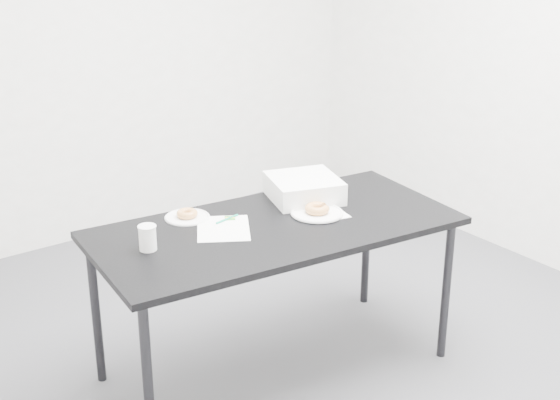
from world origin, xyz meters
TOP-DOWN VIEW (x-y plane):
  - floor at (0.00, 0.00)m, footprint 4.00×4.00m
  - wall_back at (0.00, 2.00)m, footprint 4.00×0.02m
  - wall_right at (2.00, 0.00)m, footprint 0.02×4.00m
  - table at (-0.08, -0.09)m, footprint 1.78×0.98m
  - scorecard at (-0.31, 0.02)m, footprint 0.36×0.38m
  - logo_patch at (-0.22, 0.10)m, footprint 0.07×0.07m
  - pen at (-0.24, 0.09)m, footprint 0.14×0.04m
  - napkin at (0.19, -0.13)m, footprint 0.21×0.21m
  - plate_near at (0.15, -0.11)m, footprint 0.26×0.26m
  - donut_near at (0.15, -0.11)m, footprint 0.15×0.15m
  - plate_far at (-0.37, 0.23)m, footprint 0.21×0.21m
  - donut_far at (-0.37, 0.23)m, footprint 0.12×0.12m
  - coffee_cup at (-0.69, 0.01)m, footprint 0.08×0.08m
  - cup_lid at (0.25, 0.19)m, footprint 0.09×0.09m
  - bakery_box at (0.23, 0.10)m, footprint 0.42×0.42m

SIDE VIEW (x-z plane):
  - floor at x=0.00m, z-range 0.00..0.00m
  - table at x=-0.08m, z-range 0.33..1.11m
  - scorecard at x=-0.31m, z-range 0.78..0.78m
  - napkin at x=0.19m, z-range 0.78..0.78m
  - plate_far at x=-0.37m, z-range 0.78..0.78m
  - logo_patch at x=-0.22m, z-range 0.78..0.78m
  - cup_lid at x=0.25m, z-range 0.78..0.79m
  - plate_near at x=0.15m, z-range 0.78..0.79m
  - pen at x=-0.24m, z-range 0.78..0.79m
  - donut_far at x=-0.37m, z-range 0.78..0.82m
  - donut_near at x=0.15m, z-range 0.79..0.83m
  - bakery_box at x=0.23m, z-range 0.78..0.89m
  - coffee_cup at x=-0.69m, z-range 0.78..0.89m
  - wall_back at x=0.00m, z-range 0.00..2.70m
  - wall_right at x=2.00m, z-range 0.00..2.70m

